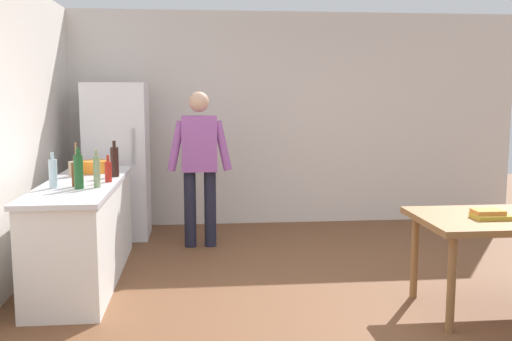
{
  "coord_description": "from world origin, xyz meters",
  "views": [
    {
      "loc": [
        -0.97,
        -4.43,
        1.68
      ],
      "look_at": [
        -0.42,
        0.95,
        0.96
      ],
      "focal_mm": 40.63,
      "sensor_mm": 36.0,
      "label": 1
    }
  ],
  "objects_px": {
    "person": "(200,159)",
    "dining_table": "(509,226)",
    "book_stack": "(490,215)",
    "bottle_vinegar_tall": "(97,171)",
    "bottle_beer_brown": "(75,174)",
    "bottle_sauce_red": "(108,171)",
    "bottle_wine_dark": "(115,161)",
    "cooking_pot": "(94,167)",
    "bottle_water_clear": "(53,173)",
    "bottle_wine_green": "(79,171)",
    "refrigerator": "(118,161)",
    "utensil_jar": "(75,168)"
  },
  "relations": [
    {
      "from": "person",
      "to": "dining_table",
      "type": "bearing_deg",
      "value": -42.41
    },
    {
      "from": "person",
      "to": "book_stack",
      "type": "bearing_deg",
      "value": -45.82
    },
    {
      "from": "bottle_vinegar_tall",
      "to": "bottle_beer_brown",
      "type": "relative_size",
      "value": 1.23
    },
    {
      "from": "bottle_sauce_red",
      "to": "book_stack",
      "type": "distance_m",
      "value": 3.18
    },
    {
      "from": "bottle_sauce_red",
      "to": "bottle_wine_dark",
      "type": "relative_size",
      "value": 0.71
    },
    {
      "from": "cooking_pot",
      "to": "bottle_vinegar_tall",
      "type": "relative_size",
      "value": 1.25
    },
    {
      "from": "bottle_sauce_red",
      "to": "dining_table",
      "type": "bearing_deg",
      "value": -18.58
    },
    {
      "from": "bottle_water_clear",
      "to": "bottle_wine_dark",
      "type": "bearing_deg",
      "value": 56.63
    },
    {
      "from": "dining_table",
      "to": "bottle_wine_dark",
      "type": "xyz_separation_m",
      "value": [
        -3.15,
        1.39,
        0.37
      ]
    },
    {
      "from": "bottle_wine_green",
      "to": "bottle_vinegar_tall",
      "type": "bearing_deg",
      "value": 20.11
    },
    {
      "from": "dining_table",
      "to": "bottle_beer_brown",
      "type": "height_order",
      "value": "bottle_beer_brown"
    },
    {
      "from": "person",
      "to": "bottle_vinegar_tall",
      "type": "bearing_deg",
      "value": -121.78
    },
    {
      "from": "refrigerator",
      "to": "book_stack",
      "type": "distance_m",
      "value": 4.16
    },
    {
      "from": "dining_table",
      "to": "bottle_vinegar_tall",
      "type": "distance_m",
      "value": 3.32
    },
    {
      "from": "dining_table",
      "to": "cooking_pot",
      "type": "height_order",
      "value": "cooking_pot"
    },
    {
      "from": "person",
      "to": "bottle_wine_green",
      "type": "height_order",
      "value": "person"
    },
    {
      "from": "cooking_pot",
      "to": "bottle_vinegar_tall",
      "type": "bearing_deg",
      "value": -79.01
    },
    {
      "from": "bottle_sauce_red",
      "to": "book_stack",
      "type": "xyz_separation_m",
      "value": [
        2.97,
        -1.13,
        -0.22
      ]
    },
    {
      "from": "utensil_jar",
      "to": "bottle_water_clear",
      "type": "distance_m",
      "value": 0.7
    },
    {
      "from": "cooking_pot",
      "to": "bottle_vinegar_tall",
      "type": "distance_m",
      "value": 0.95
    },
    {
      "from": "utensil_jar",
      "to": "book_stack",
      "type": "bearing_deg",
      "value": -24.64
    },
    {
      "from": "utensil_jar",
      "to": "bottle_vinegar_tall",
      "type": "relative_size",
      "value": 1.0
    },
    {
      "from": "cooking_pot",
      "to": "dining_table",
      "type": "bearing_deg",
      "value": -26.53
    },
    {
      "from": "bottle_wine_green",
      "to": "book_stack",
      "type": "relative_size",
      "value": 1.29
    },
    {
      "from": "person",
      "to": "bottle_wine_dark",
      "type": "bearing_deg",
      "value": -136.64
    },
    {
      "from": "bottle_beer_brown",
      "to": "bottle_sauce_red",
      "type": "bearing_deg",
      "value": 44.53
    },
    {
      "from": "cooking_pot",
      "to": "bottle_wine_green",
      "type": "distance_m",
      "value": 0.99
    },
    {
      "from": "bottle_vinegar_tall",
      "to": "bottle_wine_green",
      "type": "height_order",
      "value": "bottle_wine_green"
    },
    {
      "from": "cooking_pot",
      "to": "bottle_water_clear",
      "type": "relative_size",
      "value": 1.33
    },
    {
      "from": "person",
      "to": "dining_table",
      "type": "relative_size",
      "value": 1.21
    },
    {
      "from": "bottle_water_clear",
      "to": "bottle_wine_green",
      "type": "relative_size",
      "value": 0.88
    },
    {
      "from": "refrigerator",
      "to": "bottle_sauce_red",
      "type": "distance_m",
      "value": 1.65
    },
    {
      "from": "cooking_pot",
      "to": "utensil_jar",
      "type": "xyz_separation_m",
      "value": [
        -0.14,
        -0.23,
        0.02
      ]
    },
    {
      "from": "bottle_sauce_red",
      "to": "book_stack",
      "type": "height_order",
      "value": "bottle_sauce_red"
    },
    {
      "from": "bottle_beer_brown",
      "to": "bottle_water_clear",
      "type": "bearing_deg",
      "value": -158.1
    },
    {
      "from": "bottle_wine_dark",
      "to": "utensil_jar",
      "type": "bearing_deg",
      "value": 169.97
    },
    {
      "from": "utensil_jar",
      "to": "bottle_beer_brown",
      "type": "distance_m",
      "value": 0.65
    },
    {
      "from": "bottle_beer_brown",
      "to": "cooking_pot",
      "type": "bearing_deg",
      "value": 89.34
    },
    {
      "from": "utensil_jar",
      "to": "bottle_wine_dark",
      "type": "height_order",
      "value": "bottle_wine_dark"
    },
    {
      "from": "bottle_vinegar_tall",
      "to": "cooking_pot",
      "type": "bearing_deg",
      "value": 100.99
    },
    {
      "from": "refrigerator",
      "to": "bottle_beer_brown",
      "type": "xyz_separation_m",
      "value": [
        -0.1,
        -1.87,
        0.11
      ]
    },
    {
      "from": "cooking_pot",
      "to": "bottle_water_clear",
      "type": "bearing_deg",
      "value": -100.64
    },
    {
      "from": "book_stack",
      "to": "utensil_jar",
      "type": "bearing_deg",
      "value": 155.36
    },
    {
      "from": "refrigerator",
      "to": "bottle_beer_brown",
      "type": "bearing_deg",
      "value": -93.02
    },
    {
      "from": "utensil_jar",
      "to": "bottle_beer_brown",
      "type": "bearing_deg",
      "value": -77.96
    },
    {
      "from": "bottle_water_clear",
      "to": "book_stack",
      "type": "xyz_separation_m",
      "value": [
        3.37,
        -0.83,
        -0.25
      ]
    },
    {
      "from": "dining_table",
      "to": "cooking_pot",
      "type": "xyz_separation_m",
      "value": [
        -3.39,
        1.69,
        0.29
      ]
    },
    {
      "from": "bottle_vinegar_tall",
      "to": "utensil_jar",
      "type": "bearing_deg",
      "value": 114.98
    },
    {
      "from": "bottle_sauce_red",
      "to": "bottle_water_clear",
      "type": "distance_m",
      "value": 0.5
    },
    {
      "from": "bottle_sauce_red",
      "to": "utensil_jar",
      "type": "bearing_deg",
      "value": 133.17
    }
  ]
}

